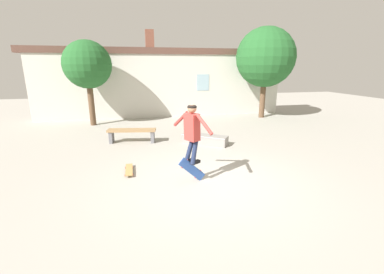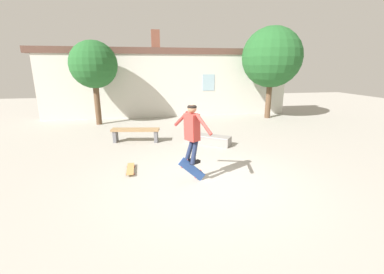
{
  "view_description": "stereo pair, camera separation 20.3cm",
  "coord_description": "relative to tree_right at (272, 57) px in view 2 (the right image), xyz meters",
  "views": [
    {
      "loc": [
        -1.64,
        -5.61,
        2.77
      ],
      "look_at": [
        -0.38,
        0.09,
        1.17
      ],
      "focal_mm": 24.0,
      "sensor_mm": 36.0,
      "label": 1
    },
    {
      "loc": [
        -1.44,
        -5.65,
        2.77
      ],
      "look_at": [
        -0.38,
        0.09,
        1.17
      ],
      "focal_mm": 24.0,
      "sensor_mm": 36.0,
      "label": 2
    }
  ],
  "objects": [
    {
      "name": "ground_plane",
      "position": [
        -5.29,
        -7.53,
        -3.24
      ],
      "size": [
        40.0,
        40.0,
        0.0
      ],
      "primitive_type": "plane",
      "color": "#A39E93"
    },
    {
      "name": "skate_ledge",
      "position": [
        -4.5,
        -4.32,
        -3.07
      ],
      "size": [
        1.66,
        1.39,
        0.34
      ],
      "rotation": [
        0.0,
        0.0,
        -0.63
      ],
      "color": "gray",
      "rests_on": "ground_plane"
    },
    {
      "name": "skateboard_resting",
      "position": [
        -7.2,
        -6.44,
        -3.17
      ],
      "size": [
        0.22,
        0.85,
        0.08
      ],
      "rotation": [
        0.0,
        0.0,
        4.72
      ],
      "color": "#AD894C",
      "rests_on": "ground_plane"
    },
    {
      "name": "park_bench",
      "position": [
        -7.12,
        -3.56,
        -2.86
      ],
      "size": [
        1.82,
        0.7,
        0.52
      ],
      "rotation": [
        0.0,
        0.0,
        -0.17
      ],
      "color": "#99754C",
      "rests_on": "ground_plane"
    },
    {
      "name": "skater",
      "position": [
        -5.67,
        -7.43,
        -1.88
      ],
      "size": [
        0.73,
        1.18,
        1.44
      ],
      "rotation": [
        0.0,
        0.0,
        0.53
      ],
      "color": "#B23833"
    },
    {
      "name": "tree_left",
      "position": [
        -9.0,
        -0.06,
        -0.4
      ],
      "size": [
        2.2,
        2.2,
        3.97
      ],
      "color": "brown",
      "rests_on": "ground_plane"
    },
    {
      "name": "tree_right",
      "position": [
        0.0,
        0.0,
        0.0
      ],
      "size": [
        3.14,
        3.14,
        4.82
      ],
      "color": "brown",
      "rests_on": "ground_plane"
    },
    {
      "name": "skateboard_flipping",
      "position": [
        -5.66,
        -7.42,
        -2.9
      ],
      "size": [
        0.72,
        0.26,
        0.72
      ],
      "rotation": [
        0.0,
        0.0,
        0.28
      ],
      "color": "#2D519E"
    },
    {
      "name": "building_backdrop",
      "position": [
        -5.29,
        1.4,
        -1.29
      ],
      "size": [
        14.43,
        0.52,
        4.63
      ],
      "color": "beige",
      "rests_on": "ground_plane"
    }
  ]
}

